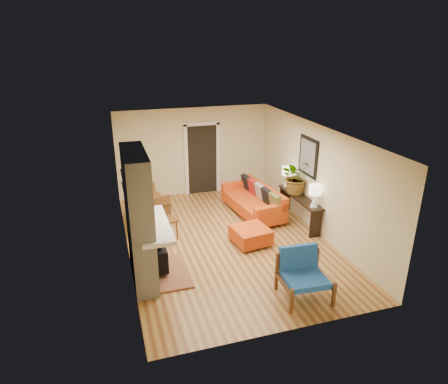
{
  "coord_description": "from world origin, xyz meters",
  "views": [
    {
      "loc": [
        -2.53,
        -7.95,
        4.47
      ],
      "look_at": [
        0.0,
        0.2,
        1.15
      ],
      "focal_mm": 32.0,
      "sensor_mm": 36.0,
      "label": 1
    }
  ],
  "objects_px": {
    "sofa": "(255,201)",
    "houseplant": "(297,176)",
    "ottoman": "(251,235)",
    "dining_table": "(151,204)",
    "console_table": "(300,202)",
    "blue_chair": "(302,271)",
    "lamp_near": "(315,193)",
    "lamp_far": "(287,174)"
  },
  "relations": [
    {
      "from": "dining_table",
      "to": "lamp_far",
      "type": "distance_m",
      "value": 3.66
    },
    {
      "from": "blue_chair",
      "to": "dining_table",
      "type": "xyz_separation_m",
      "value": [
        -2.27,
        3.58,
        0.18
      ]
    },
    {
      "from": "sofa",
      "to": "ottoman",
      "type": "xyz_separation_m",
      "value": [
        -0.72,
        -1.57,
        -0.14
      ]
    },
    {
      "from": "lamp_far",
      "to": "dining_table",
      "type": "bearing_deg",
      "value": 179.74
    },
    {
      "from": "blue_chair",
      "to": "sofa",
      "type": "bearing_deg",
      "value": 82.0
    },
    {
      "from": "console_table",
      "to": "lamp_near",
      "type": "height_order",
      "value": "lamp_near"
    },
    {
      "from": "console_table",
      "to": "sofa",
      "type": "bearing_deg",
      "value": 134.99
    },
    {
      "from": "ottoman",
      "to": "dining_table",
      "type": "xyz_separation_m",
      "value": [
        -2.06,
        1.5,
        0.44
      ]
    },
    {
      "from": "ottoman",
      "to": "houseplant",
      "type": "height_order",
      "value": "houseplant"
    },
    {
      "from": "sofa",
      "to": "lamp_near",
      "type": "relative_size",
      "value": 4.09
    },
    {
      "from": "sofa",
      "to": "houseplant",
      "type": "bearing_deg",
      "value": -36.27
    },
    {
      "from": "sofa",
      "to": "blue_chair",
      "type": "bearing_deg",
      "value": -98.0
    },
    {
      "from": "houseplant",
      "to": "lamp_far",
      "type": "bearing_deg",
      "value": 88.94
    },
    {
      "from": "ottoman",
      "to": "dining_table",
      "type": "distance_m",
      "value": 2.58
    },
    {
      "from": "ottoman",
      "to": "sofa",
      "type": "bearing_deg",
      "value": 65.2
    },
    {
      "from": "lamp_far",
      "to": "houseplant",
      "type": "xyz_separation_m",
      "value": [
        -0.01,
        -0.54,
        0.12
      ]
    },
    {
      "from": "ottoman",
      "to": "blue_chair",
      "type": "height_order",
      "value": "blue_chair"
    },
    {
      "from": "ottoman",
      "to": "blue_chair",
      "type": "distance_m",
      "value": 2.11
    },
    {
      "from": "lamp_near",
      "to": "lamp_far",
      "type": "bearing_deg",
      "value": 90.0
    },
    {
      "from": "dining_table",
      "to": "lamp_near",
      "type": "relative_size",
      "value": 3.57
    },
    {
      "from": "dining_table",
      "to": "console_table",
      "type": "height_order",
      "value": "dining_table"
    },
    {
      "from": "blue_chair",
      "to": "ottoman",
      "type": "bearing_deg",
      "value": 95.76
    },
    {
      "from": "blue_chair",
      "to": "lamp_far",
      "type": "height_order",
      "value": "lamp_far"
    },
    {
      "from": "sofa",
      "to": "ottoman",
      "type": "bearing_deg",
      "value": -114.8
    },
    {
      "from": "sofa",
      "to": "houseplant",
      "type": "distance_m",
      "value": 1.33
    },
    {
      "from": "ottoman",
      "to": "houseplant",
      "type": "relative_size",
      "value": 0.97
    },
    {
      "from": "blue_chair",
      "to": "console_table",
      "type": "relative_size",
      "value": 0.49
    },
    {
      "from": "lamp_near",
      "to": "lamp_far",
      "type": "height_order",
      "value": "same"
    },
    {
      "from": "sofa",
      "to": "dining_table",
      "type": "height_order",
      "value": "dining_table"
    },
    {
      "from": "dining_table",
      "to": "console_table",
      "type": "relative_size",
      "value": 1.04
    },
    {
      "from": "blue_chair",
      "to": "houseplant",
      "type": "distance_m",
      "value": 3.39
    },
    {
      "from": "sofa",
      "to": "lamp_far",
      "type": "distance_m",
      "value": 1.11
    },
    {
      "from": "sofa",
      "to": "ottoman",
      "type": "relative_size",
      "value": 2.51
    },
    {
      "from": "blue_chair",
      "to": "houseplant",
      "type": "relative_size",
      "value": 1.0
    },
    {
      "from": "blue_chair",
      "to": "lamp_far",
      "type": "xyz_separation_m",
      "value": [
        1.38,
        3.57,
        0.58
      ]
    },
    {
      "from": "dining_table",
      "to": "sofa",
      "type": "bearing_deg",
      "value": 1.41
    },
    {
      "from": "dining_table",
      "to": "lamp_near",
      "type": "height_order",
      "value": "lamp_near"
    },
    {
      "from": "blue_chair",
      "to": "lamp_near",
      "type": "xyz_separation_m",
      "value": [
        1.38,
        2.09,
        0.58
      ]
    },
    {
      "from": "dining_table",
      "to": "lamp_far",
      "type": "xyz_separation_m",
      "value": [
        3.64,
        -0.02,
        0.4
      ]
    },
    {
      "from": "lamp_far",
      "to": "houseplant",
      "type": "bearing_deg",
      "value": -91.06
    },
    {
      "from": "ottoman",
      "to": "houseplant",
      "type": "distance_m",
      "value": 2.07
    },
    {
      "from": "ottoman",
      "to": "lamp_near",
      "type": "height_order",
      "value": "lamp_near"
    }
  ]
}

